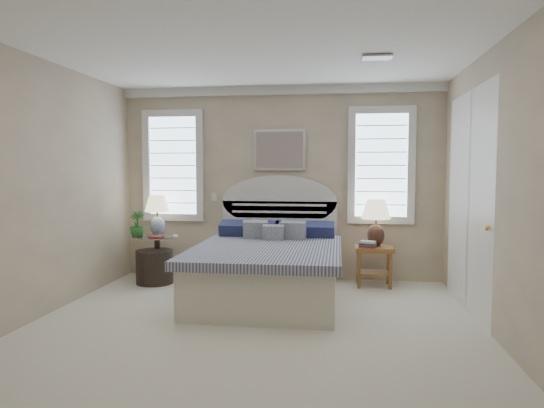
{
  "coord_description": "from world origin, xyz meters",
  "views": [
    {
      "loc": [
        0.82,
        -4.3,
        1.55
      ],
      "look_at": [
        0.09,
        1.0,
        1.16
      ],
      "focal_mm": 32.0,
      "sensor_mm": 36.0,
      "label": 1
    }
  ],
  "objects_px": {
    "bed": "(269,265)",
    "nightstand_right": "(374,257)",
    "side_table_left": "(157,253)",
    "lamp_right": "(376,217)",
    "floor_pot": "(155,267)",
    "lamp_left": "(157,210)"
  },
  "relations": [
    {
      "from": "bed",
      "to": "nightstand_right",
      "type": "bearing_deg",
      "value": 28.03
    },
    {
      "from": "side_table_left",
      "to": "nightstand_right",
      "type": "height_order",
      "value": "side_table_left"
    },
    {
      "from": "side_table_left",
      "to": "lamp_right",
      "type": "distance_m",
      "value": 3.02
    },
    {
      "from": "floor_pot",
      "to": "nightstand_right",
      "type": "bearing_deg",
      "value": 4.58
    },
    {
      "from": "lamp_left",
      "to": "lamp_right",
      "type": "height_order",
      "value": "lamp_left"
    },
    {
      "from": "nightstand_right",
      "to": "lamp_left",
      "type": "bearing_deg",
      "value": 179.37
    },
    {
      "from": "bed",
      "to": "lamp_left",
      "type": "bearing_deg",
      "value": 156.82
    },
    {
      "from": "nightstand_right",
      "to": "side_table_left",
      "type": "bearing_deg",
      "value": -178.06
    },
    {
      "from": "side_table_left",
      "to": "floor_pot",
      "type": "height_order",
      "value": "side_table_left"
    },
    {
      "from": "floor_pot",
      "to": "lamp_right",
      "type": "bearing_deg",
      "value": 5.78
    },
    {
      "from": "nightstand_right",
      "to": "floor_pot",
      "type": "relative_size",
      "value": 1.07
    },
    {
      "from": "bed",
      "to": "lamp_right",
      "type": "distance_m",
      "value": 1.61
    },
    {
      "from": "bed",
      "to": "floor_pot",
      "type": "distance_m",
      "value": 1.71
    },
    {
      "from": "nightstand_right",
      "to": "lamp_right",
      "type": "distance_m",
      "value": 0.53
    },
    {
      "from": "nightstand_right",
      "to": "lamp_right",
      "type": "bearing_deg",
      "value": 71.1
    },
    {
      "from": "floor_pot",
      "to": "lamp_left",
      "type": "relative_size",
      "value": 0.88
    },
    {
      "from": "side_table_left",
      "to": "nightstand_right",
      "type": "xyz_separation_m",
      "value": [
        2.95,
        0.1,
        -0.0
      ]
    },
    {
      "from": "bed",
      "to": "lamp_left",
      "type": "xyz_separation_m",
      "value": [
        -1.69,
        0.73,
        0.59
      ]
    },
    {
      "from": "floor_pot",
      "to": "lamp_right",
      "type": "relative_size",
      "value": 0.79
    },
    {
      "from": "side_table_left",
      "to": "lamp_left",
      "type": "distance_m",
      "value": 0.6
    },
    {
      "from": "side_table_left",
      "to": "floor_pot",
      "type": "bearing_deg",
      "value": -85.22
    },
    {
      "from": "bed",
      "to": "nightstand_right",
      "type": "distance_m",
      "value": 1.47
    }
  ]
}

